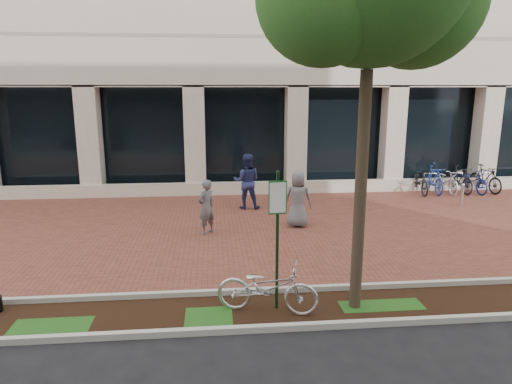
{
  "coord_description": "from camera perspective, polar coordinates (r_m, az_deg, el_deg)",
  "views": [
    {
      "loc": [
        -1.3,
        -13.12,
        4.12
      ],
      "look_at": [
        -0.13,
        -0.8,
        1.3
      ],
      "focal_mm": 32.0,
      "sensor_mm": 36.0,
      "label": 1
    }
  ],
  "objects": [
    {
      "name": "ground",
      "position": [
        13.82,
        0.24,
        -4.5
      ],
      "size": [
        120.0,
        120.0,
        0.0
      ],
      "primitive_type": "plane",
      "color": "black",
      "rests_on": "ground"
    },
    {
      "name": "brick_plaza",
      "position": [
        13.81,
        0.24,
        -4.48
      ],
      "size": [
        40.0,
        9.0,
        0.01
      ],
      "primitive_type": "cube",
      "color": "brown",
      "rests_on": "ground"
    },
    {
      "name": "planting_strip",
      "position": [
        8.98,
        3.65,
        -14.46
      ],
      "size": [
        40.0,
        1.5,
        0.01
      ],
      "primitive_type": "cube",
      "color": "black",
      "rests_on": "ground"
    },
    {
      "name": "curb_plaza_side",
      "position": [
        9.62,
        2.94,
        -12.14
      ],
      "size": [
        40.0,
        0.12,
        0.12
      ],
      "primitive_type": "cube",
      "color": "#B3B2A9",
      "rests_on": "ground"
    },
    {
      "name": "curb_street_side",
      "position": [
        8.3,
        4.5,
        -16.48
      ],
      "size": [
        40.0,
        0.12,
        0.12
      ],
      "primitive_type": "cube",
      "color": "#B3B2A9",
      "rests_on": "ground"
    },
    {
      "name": "parking_sign",
      "position": [
        8.38,
        2.7,
        -4.08
      ],
      "size": [
        0.34,
        0.07,
        2.68
      ],
      "rotation": [
        0.0,
        0.0,
        0.08
      ],
      "color": "#14391B",
      "rests_on": "ground"
    },
    {
      "name": "locked_bicycle",
      "position": [
        8.66,
        1.43,
        -11.84
      ],
      "size": [
        2.02,
        1.18,
        1.01
      ],
      "primitive_type": "imported",
      "rotation": [
        0.0,
        0.0,
        1.28
      ],
      "color": "silver",
      "rests_on": "ground"
    },
    {
      "name": "pedestrian_left",
      "position": [
        13.15,
        -6.24,
        -1.86
      ],
      "size": [
        0.68,
        0.68,
        1.59
      ],
      "primitive_type": "imported",
      "rotation": [
        0.0,
        0.0,
        3.9
      ],
      "color": "#5B5A5F",
      "rests_on": "ground"
    },
    {
      "name": "pedestrian_mid",
      "position": [
        15.81,
        -1.16,
        1.34
      ],
      "size": [
        1.03,
        0.86,
        1.93
      ],
      "primitive_type": "imported",
      "rotation": [
        0.0,
        0.0,
        3.0
      ],
      "color": "navy",
      "rests_on": "ground"
    },
    {
      "name": "pedestrian_right",
      "position": [
        13.79,
        5.27,
        -0.89
      ],
      "size": [
        0.94,
        0.71,
        1.71
      ],
      "primitive_type": "imported",
      "rotation": [
        0.0,
        0.0,
        2.92
      ],
      "color": "slate",
      "rests_on": "ground"
    },
    {
      "name": "bollard",
      "position": [
        17.68,
        24.36,
        -0.34
      ],
      "size": [
        0.12,
        0.12,
        0.85
      ],
      "color": "silver",
      "rests_on": "ground"
    },
    {
      "name": "bike_rack_cluster",
      "position": [
        19.96,
        23.32,
        1.4
      ],
      "size": [
        3.57,
        1.94,
        1.09
      ],
      "rotation": [
        0.0,
        0.0,
        0.02
      ],
      "color": "black",
      "rests_on": "ground"
    }
  ]
}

